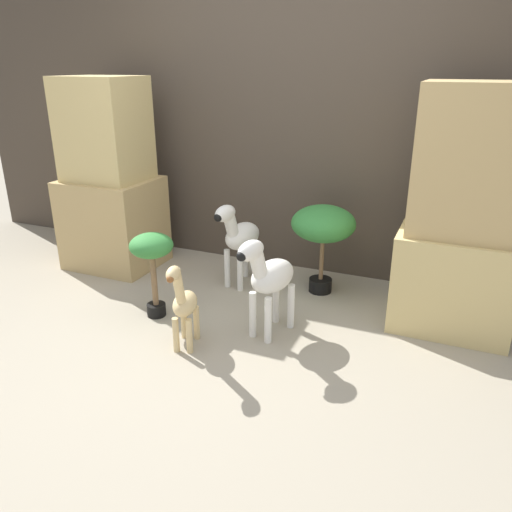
{
  "coord_description": "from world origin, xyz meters",
  "views": [
    {
      "loc": [
        1.33,
        -2.22,
        1.63
      ],
      "look_at": [
        0.07,
        0.76,
        0.38
      ],
      "focal_mm": 35.0,
      "sensor_mm": 36.0,
      "label": 1
    }
  ],
  "objects": [
    {
      "name": "ground_plane",
      "position": [
        0.0,
        0.0,
        0.0
      ],
      "size": [
        14.0,
        14.0,
        0.0
      ],
      "primitive_type": "plane",
      "color": "#9E937F"
    },
    {
      "name": "wall_back",
      "position": [
        0.0,
        1.6,
        1.1
      ],
      "size": [
        6.4,
        0.08,
        2.2
      ],
      "color": "#473D33",
      "rests_on": "ground_plane"
    },
    {
      "name": "rock_pillar_left",
      "position": [
        -1.35,
        1.02,
        0.7
      ],
      "size": [
        0.73,
        0.61,
        1.54
      ],
      "color": "tan",
      "rests_on": "ground_plane"
    },
    {
      "name": "rock_pillar_right",
      "position": [
        1.35,
        1.02,
        0.72
      ],
      "size": [
        0.73,
        0.61,
        1.54
      ],
      "color": "#D1B775",
      "rests_on": "ground_plane"
    },
    {
      "name": "zebra_right",
      "position": [
        0.3,
        0.4,
        0.41
      ],
      "size": [
        0.29,
        0.51,
        0.69
      ],
      "color": "white",
      "rests_on": "ground_plane"
    },
    {
      "name": "zebra_left",
      "position": [
        -0.19,
        1.03,
        0.41
      ],
      "size": [
        0.26,
        0.51,
        0.69
      ],
      "color": "white",
      "rests_on": "ground_plane"
    },
    {
      "name": "giraffe_figurine",
      "position": [
        -0.1,
        0.05,
        0.3
      ],
      "size": [
        0.2,
        0.39,
        0.6
      ],
      "color": "#E0C184",
      "rests_on": "ground_plane"
    },
    {
      "name": "potted_palm_front",
      "position": [
        0.43,
        1.16,
        0.52
      ],
      "size": [
        0.47,
        0.47,
        0.67
      ],
      "color": "black",
      "rests_on": "ground_plane"
    },
    {
      "name": "potted_palm_back",
      "position": [
        -0.5,
        0.34,
        0.46
      ],
      "size": [
        0.29,
        0.29,
        0.59
      ],
      "color": "black",
      "rests_on": "ground_plane"
    }
  ]
}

